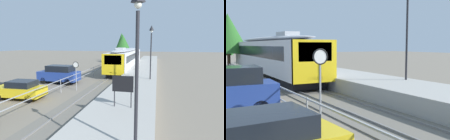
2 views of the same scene
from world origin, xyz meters
The scene contains 8 objects.
ground_plane centered at (-3.00, 22.00, 0.00)m, with size 160.00×160.00×0.00m, color slate.
track_rails centered at (0.00, 22.00, 0.03)m, with size 3.20×60.00×0.14m.
commuter_train centered at (0.00, 28.52, 2.15)m, with size 2.82×20.02×3.74m.
station_platform centered at (3.25, 22.00, 0.45)m, with size 3.90×60.00×0.90m, color #A8A59E.
platform_lamp_mid_platform centered at (4.56, 15.94, 4.62)m, with size 0.34×0.34×5.35m.
speed_limit_sign centered at (-2.28, 13.13, 2.12)m, with size 0.61×0.10×2.81m.
carpark_fence centered at (-3.30, 12.00, 0.91)m, with size 0.06×36.06×1.25m.
tree_behind_station_far centered at (-2.30, 37.73, 4.22)m, with size 4.64×4.64×6.48m.
Camera 2 is at (-6.68, 3.78, 2.94)m, focal length 44.50 mm.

